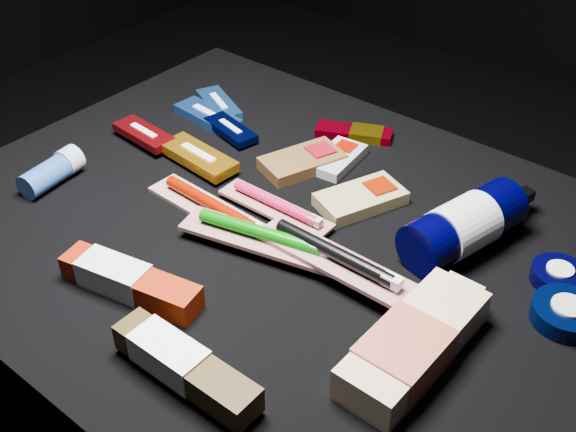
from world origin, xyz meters
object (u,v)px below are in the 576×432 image
Objects in this scene: lotion_bottle at (464,226)px; bodywash_bottle at (412,346)px; deodorant_stick at (53,172)px; toothpaste_carton_red at (125,280)px.

lotion_bottle is 0.22m from bodywash_bottle.
lotion_bottle is at bearing 17.44° from deodorant_stick.
bodywash_bottle is (0.05, -0.22, -0.01)m from lotion_bottle.
bodywash_bottle is at bearing 9.03° from toothpaste_carton_red.
deodorant_stick is at bearing -175.79° from bodywash_bottle.
deodorant_stick is at bearing 149.87° from toothpaste_carton_red.
lotion_bottle is at bearing 38.66° from toothpaste_carton_red.
toothpaste_carton_red is at bearing -158.62° from bodywash_bottle.
lotion_bottle is 0.62m from deodorant_stick.
toothpaste_carton_red is at bearing -25.53° from deodorant_stick.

